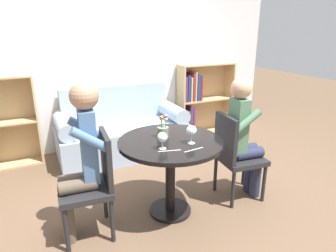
{
  "coord_description": "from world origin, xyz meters",
  "views": [
    {
      "loc": [
        -1.08,
        -2.24,
        1.71
      ],
      "look_at": [
        0.0,
        0.05,
        0.86
      ],
      "focal_mm": 32.0,
      "sensor_mm": 36.0,
      "label": 1
    }
  ],
  "objects_px": {
    "wine_glass_right": "(191,131)",
    "chair_right": "(235,153)",
    "person_right": "(244,136)",
    "person_left": "(81,157)",
    "chair_left": "(93,181)",
    "wine_glass_left": "(162,138)",
    "bookshelf_right": "(198,100)",
    "flower_vase": "(163,130)",
    "couch": "(122,132)"
  },
  "relations": [
    {
      "from": "person_right",
      "to": "wine_glass_right",
      "type": "relative_size",
      "value": 7.72
    },
    {
      "from": "person_right",
      "to": "flower_vase",
      "type": "height_order",
      "value": "person_right"
    },
    {
      "from": "chair_right",
      "to": "person_left",
      "type": "height_order",
      "value": "person_left"
    },
    {
      "from": "chair_right",
      "to": "flower_vase",
      "type": "height_order",
      "value": "flower_vase"
    },
    {
      "from": "chair_right",
      "to": "wine_glass_left",
      "type": "relative_size",
      "value": 6.18
    },
    {
      "from": "bookshelf_right",
      "to": "flower_vase",
      "type": "relative_size",
      "value": 5.12
    },
    {
      "from": "wine_glass_right",
      "to": "wine_glass_left",
      "type": "bearing_deg",
      "value": -178.47
    },
    {
      "from": "wine_glass_right",
      "to": "chair_right",
      "type": "bearing_deg",
      "value": 10.43
    },
    {
      "from": "bookshelf_right",
      "to": "flower_vase",
      "type": "xyz_separation_m",
      "value": [
        -1.39,
        -1.73,
        0.25
      ]
    },
    {
      "from": "couch",
      "to": "flower_vase",
      "type": "relative_size",
      "value": 7.66
    },
    {
      "from": "bookshelf_right",
      "to": "wine_glass_right",
      "type": "distance_m",
      "value": 2.33
    },
    {
      "from": "chair_left",
      "to": "wine_glass_left",
      "type": "xyz_separation_m",
      "value": [
        0.56,
        -0.15,
        0.34
      ]
    },
    {
      "from": "flower_vase",
      "to": "wine_glass_right",
      "type": "bearing_deg",
      "value": -55.69
    },
    {
      "from": "chair_left",
      "to": "wine_glass_right",
      "type": "height_order",
      "value": "wine_glass_right"
    },
    {
      "from": "chair_right",
      "to": "wine_glass_left",
      "type": "xyz_separation_m",
      "value": [
        -0.84,
        -0.11,
        0.34
      ]
    },
    {
      "from": "couch",
      "to": "wine_glass_right",
      "type": "height_order",
      "value": "couch"
    },
    {
      "from": "person_right",
      "to": "person_left",
      "type": "bearing_deg",
      "value": 93.13
    },
    {
      "from": "couch",
      "to": "chair_left",
      "type": "distance_m",
      "value": 1.71
    },
    {
      "from": "person_left",
      "to": "wine_glass_left",
      "type": "distance_m",
      "value": 0.67
    },
    {
      "from": "person_left",
      "to": "person_right",
      "type": "bearing_deg",
      "value": 92.23
    },
    {
      "from": "chair_right",
      "to": "wine_glass_right",
      "type": "bearing_deg",
      "value": 106.06
    },
    {
      "from": "chair_left",
      "to": "flower_vase",
      "type": "relative_size",
      "value": 4.02
    },
    {
      "from": "couch",
      "to": "chair_right",
      "type": "xyz_separation_m",
      "value": [
        0.7,
        -1.59,
        0.18
      ]
    },
    {
      "from": "bookshelf_right",
      "to": "chair_left",
      "type": "height_order",
      "value": "bookshelf_right"
    },
    {
      "from": "chair_right",
      "to": "person_right",
      "type": "distance_m",
      "value": 0.2
    },
    {
      "from": "flower_vase",
      "to": "couch",
      "type": "bearing_deg",
      "value": 88.95
    },
    {
      "from": "couch",
      "to": "wine_glass_left",
      "type": "height_order",
      "value": "couch"
    },
    {
      "from": "couch",
      "to": "chair_left",
      "type": "xyz_separation_m",
      "value": [
        -0.7,
        -1.54,
        0.18
      ]
    },
    {
      "from": "wine_glass_left",
      "to": "flower_vase",
      "type": "bearing_deg",
      "value": 64.47
    },
    {
      "from": "bookshelf_right",
      "to": "person_right",
      "type": "bearing_deg",
      "value": -107.15
    },
    {
      "from": "bookshelf_right",
      "to": "wine_glass_left",
      "type": "bearing_deg",
      "value": -127.48
    },
    {
      "from": "person_right",
      "to": "wine_glass_left",
      "type": "relative_size",
      "value": 8.64
    },
    {
      "from": "person_right",
      "to": "flower_vase",
      "type": "bearing_deg",
      "value": 85.48
    },
    {
      "from": "person_right",
      "to": "chair_left",
      "type": "bearing_deg",
      "value": 93.44
    },
    {
      "from": "chair_right",
      "to": "flower_vase",
      "type": "relative_size",
      "value": 4.02
    },
    {
      "from": "chair_left",
      "to": "wine_glass_right",
      "type": "relative_size",
      "value": 5.52
    },
    {
      "from": "chair_left",
      "to": "chair_right",
      "type": "height_order",
      "value": "same"
    },
    {
      "from": "wine_glass_right",
      "to": "flower_vase",
      "type": "bearing_deg",
      "value": 124.31
    },
    {
      "from": "wine_glass_left",
      "to": "wine_glass_right",
      "type": "height_order",
      "value": "wine_glass_right"
    },
    {
      "from": "chair_right",
      "to": "person_right",
      "type": "xyz_separation_m",
      "value": [
        0.09,
        -0.01,
        0.17
      ]
    },
    {
      "from": "person_left",
      "to": "person_right",
      "type": "height_order",
      "value": "person_left"
    },
    {
      "from": "chair_right",
      "to": "person_right",
      "type": "height_order",
      "value": "person_right"
    },
    {
      "from": "wine_glass_left",
      "to": "flower_vase",
      "type": "xyz_separation_m",
      "value": [
        0.12,
        0.24,
        -0.02
      ]
    },
    {
      "from": "bookshelf_right",
      "to": "wine_glass_left",
      "type": "relative_size",
      "value": 7.86
    },
    {
      "from": "bookshelf_right",
      "to": "wine_glass_left",
      "type": "xyz_separation_m",
      "value": [
        -1.51,
        -1.97,
        0.27
      ]
    },
    {
      "from": "chair_right",
      "to": "flower_vase",
      "type": "xyz_separation_m",
      "value": [
        -0.73,
        0.13,
        0.32
      ]
    },
    {
      "from": "wine_glass_left",
      "to": "wine_glass_right",
      "type": "xyz_separation_m",
      "value": [
        0.28,
        0.01,
        0.01
      ]
    },
    {
      "from": "person_left",
      "to": "wine_glass_left",
      "type": "xyz_separation_m",
      "value": [
        0.64,
        -0.17,
        0.12
      ]
    },
    {
      "from": "wine_glass_right",
      "to": "chair_left",
      "type": "bearing_deg",
      "value": 170.03
    },
    {
      "from": "person_left",
      "to": "bookshelf_right",
      "type": "bearing_deg",
      "value": 134.72
    }
  ]
}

